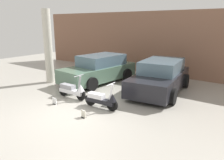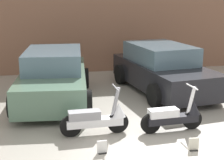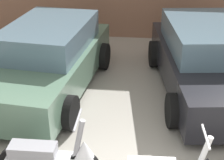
% 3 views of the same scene
% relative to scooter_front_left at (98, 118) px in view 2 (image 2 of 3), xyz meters
% --- Properties ---
extents(ground_plane, '(28.00, 28.00, 0.00)m').
position_rel_scooter_front_left_xyz_m(ground_plane, '(1.19, -1.24, -0.38)').
color(ground_plane, '#9E998E').
extents(wall_back, '(19.60, 0.12, 3.80)m').
position_rel_scooter_front_left_xyz_m(wall_back, '(1.19, 6.28, 1.52)').
color(wall_back, '#845B47').
rests_on(wall_back, ground_plane).
extents(scooter_front_left, '(1.52, 0.55, 1.06)m').
position_rel_scooter_front_left_xyz_m(scooter_front_left, '(0.00, 0.00, 0.00)').
color(scooter_front_left, black).
rests_on(scooter_front_left, ground_plane).
extents(scooter_front_right, '(1.47, 0.53, 1.02)m').
position_rel_scooter_front_left_xyz_m(scooter_front_right, '(1.72, -0.15, -0.01)').
color(scooter_front_right, black).
rests_on(scooter_front_right, ground_plane).
extents(car_rear_left, '(2.39, 4.42, 1.45)m').
position_rel_scooter_front_left_xyz_m(car_rear_left, '(-0.82, 2.75, 0.32)').
color(car_rear_left, '#51705B').
rests_on(car_rear_left, ground_plane).
extents(car_rear_center, '(2.51, 4.50, 1.46)m').
position_rel_scooter_front_left_xyz_m(car_rear_center, '(2.57, 3.06, 0.32)').
color(car_rear_center, black).
rests_on(car_rear_center, ground_plane).
extents(placard_near_left_scooter, '(0.20, 0.13, 0.26)m').
position_rel_scooter_front_left_xyz_m(placard_near_left_scooter, '(-0.07, -0.93, -0.26)').
color(placard_near_left_scooter, black).
rests_on(placard_near_left_scooter, ground_plane).
extents(placard_near_right_scooter, '(0.20, 0.14, 0.26)m').
position_rel_scooter_front_left_xyz_m(placard_near_right_scooter, '(1.73, -1.17, -0.26)').
color(placard_near_right_scooter, black).
rests_on(placard_near_right_scooter, ground_plane).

